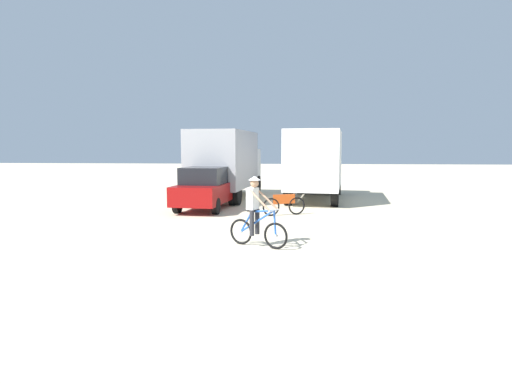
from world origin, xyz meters
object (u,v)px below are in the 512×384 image
Objects in this scene: sedan_parked at (206,188)px; bicycle_spare at (284,205)px; cyclist_orange_shirt at (256,214)px; box_truck_white_box at (316,162)px; box_truck_grey_hauler at (227,161)px.

sedan_parked reaches higher than bicycle_spare.
bicycle_spare is (3.27, -1.34, -0.48)m from sedan_parked.
cyclist_orange_shirt is 5.35m from bicycle_spare.
bicycle_spare is (-1.40, -5.07, -1.48)m from box_truck_white_box.
cyclist_orange_shirt is at bearing -96.50° from bicycle_spare.
sedan_parked is at bearing 111.89° from cyclist_orange_shirt.
sedan_parked is 7.16m from cyclist_orange_shirt.
box_truck_grey_hauler reaches higher than bicycle_spare.
box_truck_grey_hauler is 0.99× the size of box_truck_white_box.
box_truck_grey_hauler is at bearing 120.35° from bicycle_spare.
box_truck_white_box is 5.47m from bicycle_spare.
box_truck_white_box is 6.06m from sedan_parked.
sedan_parked is 3.57m from bicycle_spare.
box_truck_white_box is at bearing -0.46° from box_truck_grey_hauler.
box_truck_grey_hauler is at bearing 85.75° from sedan_parked.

